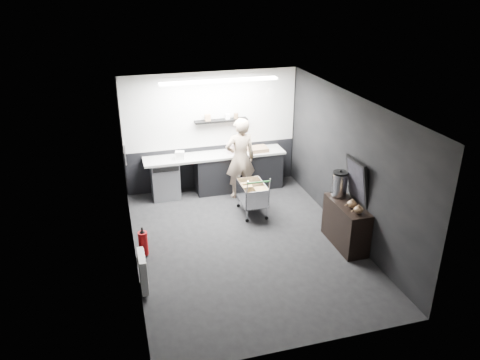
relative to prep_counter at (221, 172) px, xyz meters
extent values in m
plane|color=black|center=(-0.14, -2.42, -0.46)|extent=(5.50, 5.50, 0.00)
plane|color=silver|center=(-0.14, -2.42, 2.24)|extent=(5.50, 5.50, 0.00)
plane|color=black|center=(-0.14, 0.33, 0.89)|extent=(5.50, 0.00, 5.50)
plane|color=black|center=(-0.14, -5.17, 0.89)|extent=(5.50, 0.00, 5.50)
plane|color=black|center=(-2.14, -2.42, 0.89)|extent=(0.00, 5.50, 5.50)
plane|color=black|center=(1.86, -2.42, 0.89)|extent=(0.00, 5.50, 5.50)
cube|color=silver|center=(-0.14, 0.31, 1.39)|extent=(3.95, 0.02, 1.70)
cube|color=black|center=(-0.14, 0.31, 0.04)|extent=(3.95, 0.02, 1.00)
cube|color=black|center=(0.06, 0.20, 1.16)|extent=(1.20, 0.22, 0.04)
cylinder|color=white|center=(1.26, 0.30, 1.69)|extent=(0.20, 0.03, 0.20)
cube|color=white|center=(-2.12, -1.12, 1.09)|extent=(0.02, 0.30, 0.40)
cube|color=red|center=(-2.11, -1.12, 1.16)|extent=(0.02, 0.22, 0.10)
cube|color=white|center=(-2.08, -3.32, -0.11)|extent=(0.10, 0.50, 0.60)
cube|color=white|center=(-0.14, -0.57, 2.21)|extent=(2.40, 0.20, 0.04)
cube|color=black|center=(0.41, 0.00, -0.03)|extent=(2.00, 0.56, 0.85)
cube|color=#ACACA7|center=(-0.14, 0.00, 0.42)|extent=(3.20, 0.60, 0.05)
cube|color=#9EA0A5|center=(-1.29, 0.00, -0.03)|extent=(0.60, 0.58, 0.85)
cube|color=black|center=(-1.29, -0.30, 0.32)|extent=(0.56, 0.02, 0.10)
imported|color=beige|center=(0.33, -0.45, 0.46)|extent=(0.68, 0.45, 1.84)
cube|color=silver|center=(0.35, -1.29, -0.18)|extent=(0.50, 0.77, 0.02)
cube|color=silver|center=(0.11, -1.29, 0.02)|extent=(0.03, 0.77, 0.41)
cube|color=silver|center=(0.59, -1.29, 0.02)|extent=(0.03, 0.77, 0.41)
cube|color=silver|center=(0.35, -1.67, 0.02)|extent=(0.50, 0.03, 0.41)
cube|color=silver|center=(0.35, -0.92, 0.02)|extent=(0.50, 0.03, 0.41)
cylinder|color=silver|center=(0.14, -1.64, -0.30)|extent=(0.02, 0.02, 0.27)
cylinder|color=silver|center=(0.56, -1.64, -0.30)|extent=(0.02, 0.02, 0.27)
cylinder|color=silver|center=(0.14, -0.95, -0.30)|extent=(0.02, 0.02, 0.27)
cylinder|color=silver|center=(0.56, -0.95, -0.30)|extent=(0.02, 0.02, 0.27)
cylinder|color=#227F2E|center=(0.35, -1.73, 0.44)|extent=(0.50, 0.04, 0.03)
cube|color=olive|center=(0.24, -1.20, 0.00)|extent=(0.22, 0.27, 0.34)
cube|color=olive|center=(0.48, -1.40, -0.02)|extent=(0.20, 0.25, 0.31)
cylinder|color=black|center=(0.14, -1.64, -0.42)|extent=(0.07, 0.03, 0.07)
cylinder|color=black|center=(0.14, -0.95, -0.42)|extent=(0.07, 0.03, 0.07)
cylinder|color=black|center=(0.56, -1.64, -0.42)|extent=(0.07, 0.03, 0.07)
cylinder|color=black|center=(0.56, -0.95, -0.42)|extent=(0.07, 0.03, 0.07)
cube|color=black|center=(1.64, -2.94, -0.04)|extent=(0.42, 1.11, 0.83)
cylinder|color=silver|center=(1.64, -2.57, 0.61)|extent=(0.28, 0.28, 0.43)
cylinder|color=black|center=(1.64, -2.57, 0.84)|extent=(0.28, 0.28, 0.04)
sphere|color=black|center=(1.64, -2.57, 0.88)|extent=(0.05, 0.05, 0.05)
ellipsoid|color=brown|center=(1.64, -3.08, 0.45)|extent=(0.17, 0.17, 0.13)
ellipsoid|color=brown|center=(1.64, -3.31, 0.45)|extent=(0.17, 0.17, 0.13)
cube|color=black|center=(1.80, -2.90, 0.79)|extent=(0.19, 0.65, 0.83)
cube|color=black|center=(1.78, -2.90, 0.79)|extent=(0.14, 0.56, 0.71)
cylinder|color=#B50C0E|center=(-1.99, -2.32, -0.21)|extent=(0.17, 0.17, 0.44)
cone|color=black|center=(-1.99, -2.32, 0.04)|extent=(0.11, 0.11, 0.07)
cylinder|color=black|center=(-1.99, -2.32, 0.09)|extent=(0.03, 0.03, 0.07)
cube|color=#987351|center=(0.85, -0.05, 0.49)|extent=(0.45, 0.35, 0.09)
cylinder|color=beige|center=(0.25, 0.00, 0.55)|extent=(0.22, 0.22, 0.22)
cube|color=white|center=(-0.94, -0.05, 0.53)|extent=(0.22, 0.19, 0.17)
camera|label=1|loc=(-2.27, -9.63, 4.18)|focal=35.00mm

